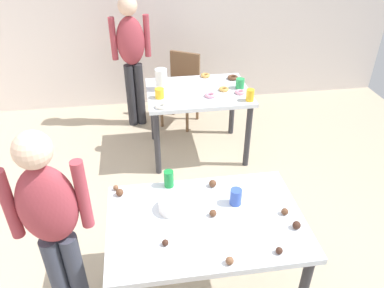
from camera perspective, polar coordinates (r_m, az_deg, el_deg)
The scene contains 29 objects.
wall_back at distance 5.00m, azimuth -5.87°, elevation 20.21°, with size 6.40×0.10×2.60m, color silver.
dining_table_near at distance 2.42m, azimuth 2.08°, elevation -13.02°, with size 1.20×0.80×0.75m.
dining_table_far at distance 3.95m, azimuth 0.93°, elevation 6.71°, with size 1.05×0.79×0.75m.
chair_far_table at distance 4.67m, azimuth -1.54°, elevation 9.03°, with size 0.55×0.55×0.87m.
person_girl_near at distance 2.29m, azimuth -20.41°, elevation -11.11°, with size 0.45×0.22×1.46m.
person_adult_far at distance 4.48m, azimuth -9.16°, elevation 13.60°, with size 0.46×0.24×1.55m.
mixing_bowl at distance 2.39m, azimuth -2.87°, elevation -9.35°, with size 0.18×0.18×0.06m, color white.
soda_can at distance 2.55m, azimuth -3.55°, elevation -5.29°, with size 0.07×0.07×0.12m, color #198438.
fork_near at distance 2.18m, azimuth -8.02°, elevation -16.21°, with size 0.17×0.02×0.01m, color silver.
cup_near_0 at distance 2.43m, azimuth 6.68°, elevation -7.97°, with size 0.07×0.07×0.11m, color #3351B2.
cake_ball_0 at distance 2.43m, azimuth 13.91°, elevation -9.93°, with size 0.04×0.04×0.04m, color brown.
cake_ball_1 at distance 2.35m, azimuth 3.23°, elevation -10.52°, with size 0.04×0.04×0.04m, color brown.
cake_ball_2 at distance 2.36m, azimuth 15.60°, elevation -11.78°, with size 0.05×0.05×0.05m, color #3D2319.
cake_ball_3 at distance 2.19m, azimuth -4.09°, elevation -14.72°, with size 0.04×0.04×0.04m, color #3D2319.
cake_ball_4 at distance 2.54m, azimuth -10.93°, elevation -7.23°, with size 0.05×0.05×0.05m, color brown.
cake_ball_5 at distance 2.59m, azimuth -11.50°, elevation -6.53°, with size 0.04×0.04×0.04m, color brown.
cake_ball_6 at distance 2.57m, azimuth 3.16°, elevation -6.00°, with size 0.05×0.05×0.05m, color brown.
cake_ball_7 at distance 2.11m, azimuth 5.74°, elevation -17.23°, with size 0.05×0.05×0.05m, color brown.
cake_ball_8 at distance 2.20m, azimuth 13.10°, elevation -15.50°, with size 0.04×0.04×0.04m, color #3D2319.
pitcher_far at distance 3.89m, azimuth -4.70°, elevation 9.72°, with size 0.13×0.13×0.22m, color white.
cup_far_0 at distance 3.97m, azimuth 7.31°, elevation 9.11°, with size 0.09×0.09×0.10m, color green.
cup_far_1 at distance 3.74m, azimuth -4.96°, elevation 7.68°, with size 0.09×0.09×0.10m, color yellow.
cup_far_2 at distance 3.71m, azimuth 8.81°, elevation 7.35°, with size 0.08×0.08×0.12m, color yellow.
donut_far_0 at distance 3.91m, azimuth 4.84°, elevation 8.31°, with size 0.10×0.10×0.03m, color gold.
donut_far_1 at distance 3.86m, azimuth 7.30°, elevation 7.83°, with size 0.10×0.10×0.03m, color pink.
donut_far_2 at distance 4.23m, azimuth 2.04°, elevation 10.37°, with size 0.10×0.10×0.03m, color gold.
donut_far_3 at distance 4.19m, azimuth 6.22°, elevation 10.01°, with size 0.12×0.12×0.04m, color brown.
donut_far_4 at distance 3.77m, azimuth 2.77°, elevation 7.43°, with size 0.11×0.11×0.03m, color pink.
donut_far_5 at distance 3.56m, azimuth -4.70°, elevation 5.79°, with size 0.12×0.12×0.04m, color white.
Camera 1 is at (-0.25, -1.67, 2.39)m, focal length 35.11 mm.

